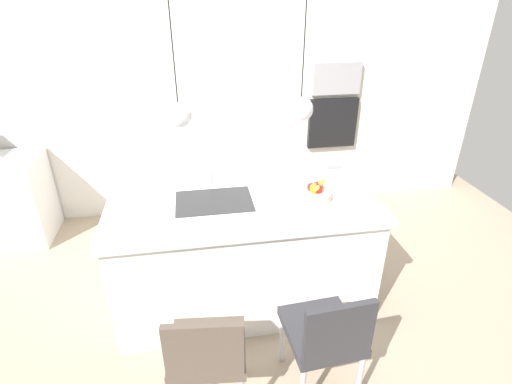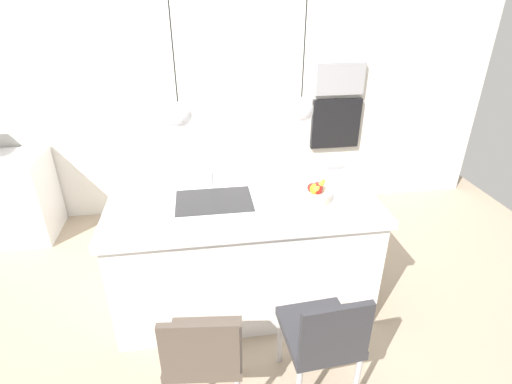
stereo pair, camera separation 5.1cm
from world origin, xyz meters
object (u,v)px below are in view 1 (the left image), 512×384
object	(u,v)px
microwave	(336,78)
chair_near	(207,352)
oven	(332,123)
chair_middle	(326,334)
fruit_bowl	(314,192)

from	to	relation	value
microwave	chair_near	xyz separation A→B (m)	(-1.60, -2.52, -1.00)
oven	chair_middle	bearing A→B (deg)	-109.32
fruit_bowl	chair_middle	world-z (taller)	fruit_bowl
fruit_bowl	chair_middle	size ratio (longest dim) A/B	0.32
chair_near	chair_middle	distance (m)	0.71
fruit_bowl	chair_near	world-z (taller)	fruit_bowl
fruit_bowl	chair_near	distance (m)	1.33
oven	microwave	bearing A→B (deg)	0.00
microwave	chair_middle	bearing A→B (deg)	-109.32
microwave	chair_middle	distance (m)	2.85
microwave	chair_middle	size ratio (longest dim) A/B	0.63
fruit_bowl	microwave	world-z (taller)	microwave
oven	chair_near	bearing A→B (deg)	-122.33
oven	chair_middle	xyz separation A→B (m)	(-0.89, -2.53, -0.48)
fruit_bowl	chair_near	bearing A→B (deg)	-135.10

